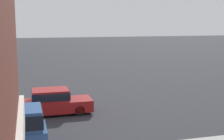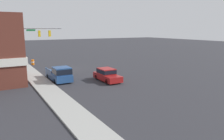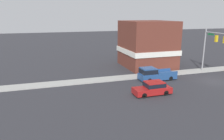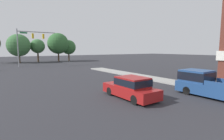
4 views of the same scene
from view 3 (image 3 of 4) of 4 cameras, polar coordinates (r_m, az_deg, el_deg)
name	(u,v)px [view 3 (image 3 of 4)]	position (r m, az deg, el deg)	size (l,w,h in m)	color
ground_plane	(214,81)	(35.71, 25.04, -2.70)	(200.00, 200.00, 0.00)	#2D2D33
sidewalk_curb	(189,72)	(39.87, 19.59, -0.39)	(2.40, 60.00, 0.14)	#9E9E99
near_signal_assembly	(213,43)	(39.26, 24.92, 6.53)	(6.44, 0.49, 7.26)	gray
car_lead	(153,88)	(27.44, 10.64, -4.62)	(1.90, 4.71, 1.63)	black
pickup_truck_parked	(154,74)	(33.27, 10.88, -1.04)	(2.09, 5.64, 1.97)	black
corner_brick_building	(147,45)	(41.61, 9.15, 6.54)	(9.39, 8.84, 8.47)	brown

